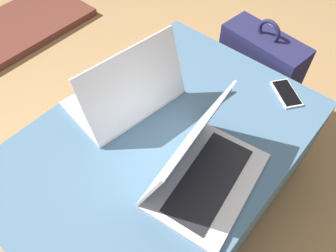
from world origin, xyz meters
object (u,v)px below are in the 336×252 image
Objects in this scene: laptop_near at (200,168)px; backpack at (256,79)px; laptop_far at (127,93)px; cell_phone at (286,93)px.

laptop_near is 0.71× the size of backpack.
laptop_near is 0.73m from backpack.
backpack is at bearing 169.73° from laptop_far.
cell_phone is at bearing 143.18° from laptop_far.
laptop_near is 0.98× the size of laptop_far.
laptop_near reaches higher than backpack.
laptop_far reaches higher than backpack.
laptop_far is 0.56m from cell_phone.
laptop_far is at bearing -8.29° from cell_phone.
backpack reaches higher than cell_phone.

